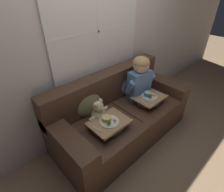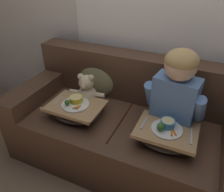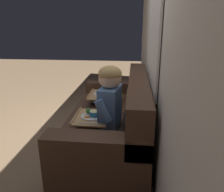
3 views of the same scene
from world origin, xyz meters
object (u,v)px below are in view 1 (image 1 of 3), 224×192
(couch, at_px, (120,116))
(child_figure, at_px, (140,77))
(lap_tray_child, at_px, (149,99))
(throw_pillow_behind_child, at_px, (129,82))
(throw_pillow_behind_teddy, at_px, (88,102))
(teddy_bear, at_px, (99,113))
(lap_tray_teddy, at_px, (109,125))

(couch, distance_m, child_figure, 0.63)
(child_figure, bearing_deg, lap_tray_child, -90.09)
(couch, relative_size, lap_tray_child, 4.52)
(couch, height_order, lap_tray_child, couch)
(throw_pillow_behind_child, bearing_deg, throw_pillow_behind_teddy, 180.00)
(throw_pillow_behind_teddy, height_order, teddy_bear, throw_pillow_behind_teddy)
(child_figure, relative_size, lap_tray_child, 1.49)
(throw_pillow_behind_teddy, relative_size, lap_tray_child, 0.96)
(teddy_bear, bearing_deg, throw_pillow_behind_teddy, 90.21)
(teddy_bear, bearing_deg, throw_pillow_behind_child, 15.28)
(lap_tray_child, bearing_deg, couch, 152.96)
(child_figure, distance_m, lap_tray_child, 0.35)
(throw_pillow_behind_teddy, height_order, lap_tray_teddy, throw_pillow_behind_teddy)
(lap_tray_teddy, bearing_deg, throw_pillow_behind_child, 27.44)
(couch, distance_m, lap_tray_child, 0.48)
(throw_pillow_behind_child, relative_size, lap_tray_teddy, 0.91)
(teddy_bear, bearing_deg, lap_tray_child, -13.91)
(throw_pillow_behind_teddy, distance_m, lap_tray_child, 0.88)
(throw_pillow_behind_child, xyz_separation_m, child_figure, (-0.00, -0.21, 0.17))
(throw_pillow_behind_teddy, xyz_separation_m, child_figure, (0.77, -0.21, 0.17))
(couch, relative_size, throw_pillow_behind_teddy, 4.71)
(throw_pillow_behind_child, height_order, throw_pillow_behind_teddy, throw_pillow_behind_teddy)
(throw_pillow_behind_child, distance_m, child_figure, 0.27)
(couch, xyz_separation_m, teddy_bear, (-0.39, -0.01, 0.27))
(lap_tray_child, bearing_deg, throw_pillow_behind_child, 89.93)
(teddy_bear, relative_size, lap_tray_child, 0.76)
(teddy_bear, bearing_deg, lap_tray_teddy, -90.46)
(child_figure, bearing_deg, lap_tray_teddy, -165.93)
(throw_pillow_behind_teddy, distance_m, lap_tray_teddy, 0.42)
(throw_pillow_behind_child, relative_size, lap_tray_child, 0.95)
(throw_pillow_behind_child, bearing_deg, lap_tray_teddy, -152.56)
(child_figure, distance_m, teddy_bear, 0.80)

